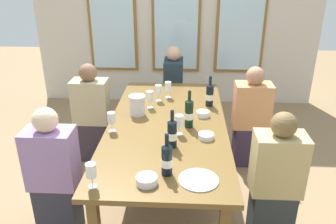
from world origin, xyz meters
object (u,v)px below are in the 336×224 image
tasting_bowl_1 (203,114)px  wine_bottle_0 (189,113)px  wine_glass_4 (158,90)px  tasting_bowl_0 (206,136)px  wine_glass_3 (111,118)px  seated_person_0 (92,115)px  metal_pitcher (137,105)px  wine_glass_2 (91,171)px  wine_glass_0 (150,97)px  seated_person_1 (251,120)px  wine_bottle_3 (172,133)px  seated_person_2 (54,176)px  seated_person_4 (173,90)px  tasting_bowl_2 (147,180)px  white_plate_0 (199,180)px  wine_glass_1 (168,87)px  seated_person_3 (275,182)px  wine_bottle_2 (167,159)px  dining_table (167,130)px  wine_bottle_1 (210,95)px  wine_glass_5 (179,122)px

tasting_bowl_1 → wine_bottle_0: bearing=-120.4°
tasting_bowl_1 → wine_glass_4: bearing=140.7°
tasting_bowl_0 → wine_glass_3: bearing=173.3°
tasting_bowl_1 → seated_person_0: size_ratio=0.11×
metal_pitcher → seated_person_0: 0.77m
metal_pitcher → wine_glass_2: (-0.14, -1.15, 0.03)m
wine_glass_3 → metal_pitcher: bearing=64.4°
wine_glass_0 → wine_glass_3: bearing=-117.3°
seated_person_1 → wine_bottle_3: bearing=-128.7°
wine_bottle_0 → seated_person_2: bearing=-154.5°
wine_glass_2 → metal_pitcher: bearing=83.3°
wine_glass_3 → seated_person_4: bearing=74.1°
tasting_bowl_2 → tasting_bowl_1: bearing=69.3°
tasting_bowl_2 → seated_person_1: (0.95, 1.50, -0.24)m
white_plate_0 → wine_bottle_0: size_ratio=0.80×
wine_glass_1 → seated_person_3: size_ratio=0.16×
wine_bottle_2 → wine_glass_2: (-0.47, -0.17, 0.00)m
white_plate_0 → tasting_bowl_1: (0.07, 1.04, 0.02)m
dining_table → wine_bottle_1: bearing=47.2°
tasting_bowl_1 → seated_person_3: bearing=-53.4°
wine_glass_1 → white_plate_0: bearing=-79.3°
wine_glass_3 → seated_person_1: size_ratio=0.16×
metal_pitcher → seated_person_2: bearing=-127.5°
wine_bottle_0 → seated_person_1: seated_person_1 is taller
dining_table → metal_pitcher: metal_pitcher is taller
metal_pitcher → wine_glass_4: (0.17, 0.36, 0.02)m
seated_person_4 → dining_table: bearing=-90.0°
wine_bottle_1 → wine_bottle_3: same height
wine_bottle_3 → seated_person_0: seated_person_0 is taller
wine_glass_1 → seated_person_1: seated_person_1 is taller
wine_bottle_3 → seated_person_1: (0.80, 1.00, -0.33)m
wine_bottle_3 → seated_person_3: seated_person_3 is taller
wine_glass_4 → wine_glass_2: bearing=-101.5°
wine_bottle_1 → seated_person_0: seated_person_0 is taller
seated_person_2 → wine_glass_2: bearing=-43.4°
wine_bottle_0 → seated_person_4: bearing=97.3°
seated_person_1 → seated_person_4: (-0.86, 0.88, 0.00)m
wine_bottle_1 → wine_glass_2: bearing=-120.5°
wine_bottle_1 → seated_person_0: (-1.26, 0.17, -0.33)m
wine_glass_0 → seated_person_0: seated_person_0 is taller
wine_glass_3 → wine_glass_4: bearing=64.3°
wine_glass_4 → seated_person_1: (0.98, 0.04, -0.33)m
wine_glass_3 → seated_person_1: seated_person_1 is taller
wine_glass_0 → seated_person_0: bearing=159.4°
white_plate_0 → wine_glass_1: wine_glass_1 is taller
wine_glass_4 → wine_glass_5: 0.78m
white_plate_0 → dining_table: bearing=106.6°
dining_table → seated_person_4: 1.46m
white_plate_0 → seated_person_1: (0.60, 1.45, -0.22)m
white_plate_0 → tasting_bowl_0: (0.08, 0.59, 0.02)m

